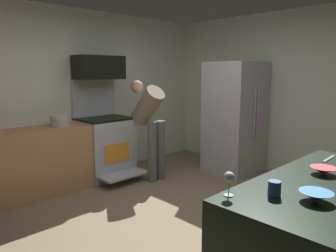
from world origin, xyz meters
The scene contains 15 objects.
ground_plane centered at (0.00, 0.00, -0.01)m, with size 5.20×4.80×0.02m, color #7E6C51.
wall_back centered at (0.00, 2.34, 1.30)m, with size 5.20×0.12×2.60m, color silver.
wall_right centered at (2.54, 0.00, 1.30)m, with size 0.12×4.80×2.60m, color silver.
lower_cabinet_run centered at (-0.90, 1.98, 0.45)m, with size 2.40×0.60×0.90m, color tan.
oven_range centered at (0.29, 1.97, 0.51)m, with size 0.76×0.96×1.54m.
microwave centered at (0.29, 2.06, 1.72)m, with size 0.74×0.38×0.36m, color black.
refrigerator centered at (2.03, 0.73, 0.91)m, with size 0.87×0.77×1.81m.
person_cook centered at (0.76, 1.42, 0.91)m, with size 0.31×0.66×1.52m.
counter_island centered at (-0.12, -1.50, 0.45)m, with size 1.77×0.80×0.90m, color black.
mixing_bowl_large centered at (0.03, -1.41, 0.93)m, with size 0.19×0.19×0.05m, color red.
mixing_bowl_small centered at (-0.53, -1.57, 0.93)m, with size 0.20×0.20×0.06m, color #2A77B6.
wine_glass_far centered at (-0.84, -1.17, 1.01)m, with size 0.07×0.07×0.15m.
mug_coffee centered at (-0.63, -1.36, 0.95)m, with size 0.08×0.08×0.10m, color #2A5288.
knife_chef centered at (0.49, -1.29, 0.90)m, with size 0.28×0.02×0.01m, color #B7BABF.
stock_pot centered at (-0.43, 1.98, 0.98)m, with size 0.26×0.26×0.16m, color silver.
Camera 1 is at (-2.40, -2.25, 1.66)m, focal length 34.07 mm.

